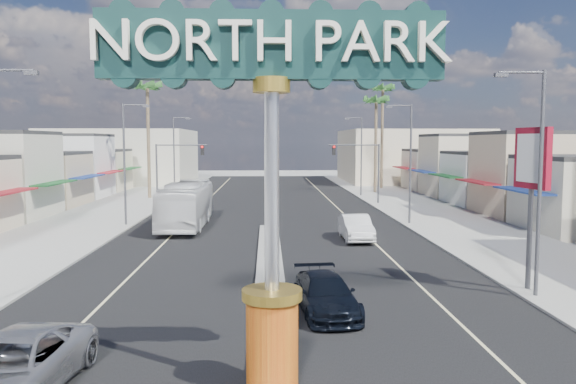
{
  "coord_description": "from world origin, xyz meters",
  "views": [
    {
      "loc": [
        -0.1,
        -11.57,
        6.24
      ],
      "look_at": [
        0.8,
        12.92,
        4.04
      ],
      "focal_mm": 35.0,
      "sensor_mm": 36.0,
      "label": 1
    }
  ],
  "objects": [
    {
      "name": "median_island",
      "position": [
        0.0,
        14.0,
        0.08
      ],
      "size": [
        1.3,
        30.0,
        0.16
      ],
      "primitive_type": "cube",
      "color": "gray",
      "rests_on": "ground"
    },
    {
      "name": "streetlight_r_far",
      "position": [
        10.43,
        52.0,
        5.07
      ],
      "size": [
        2.03,
        0.22,
        9.0
      ],
      "color": "#47474C",
      "rests_on": "ground"
    },
    {
      "name": "car_parked_right",
      "position": [
        5.5,
        23.52,
        0.8
      ],
      "size": [
        1.75,
        4.89,
        1.6
      ],
      "primitive_type": "imported",
      "rotation": [
        0.0,
        0.0,
        0.01
      ],
      "color": "silver",
      "rests_on": "ground"
    },
    {
      "name": "gateway_sign",
      "position": [
        0.0,
        1.98,
        5.93
      ],
      "size": [
        8.2,
        1.5,
        9.15
      ],
      "color": "red",
      "rests_on": "median_island"
    },
    {
      "name": "storefront_row_left",
      "position": [
        -24.0,
        43.0,
        3.0
      ],
      "size": [
        12.0,
        42.0,
        6.0
      ],
      "primitive_type": "cube",
      "color": "beige",
      "rests_on": "ground"
    },
    {
      "name": "suv_left",
      "position": [
        -6.36,
        1.96,
        0.75
      ],
      "size": [
        2.94,
        5.59,
        1.5
      ],
      "primitive_type": "imported",
      "rotation": [
        0.0,
        0.0,
        -0.09
      ],
      "color": "#ACADB1",
      "rests_on": "ground"
    },
    {
      "name": "storefront_row_right",
      "position": [
        24.0,
        43.0,
        3.0
      ],
      "size": [
        12.0,
        42.0,
        6.0
      ],
      "primitive_type": "cube",
      "color": "#B7B29E",
      "rests_on": "ground"
    },
    {
      "name": "streetlight_l_mid",
      "position": [
        -10.43,
        30.0,
        5.07
      ],
      "size": [
        2.03,
        0.22,
        9.0
      ],
      "color": "#47474C",
      "rests_on": "ground"
    },
    {
      "name": "suv_right",
      "position": [
        2.0,
        8.39,
        0.7
      ],
      "size": [
        2.44,
        4.97,
        1.39
      ],
      "primitive_type": "imported",
      "rotation": [
        0.0,
        0.0,
        0.1
      ],
      "color": "black",
      "rests_on": "ground"
    },
    {
      "name": "road",
      "position": [
        0.0,
        30.0,
        0.01
      ],
      "size": [
        20.0,
        120.0,
        0.01
      ],
      "primitive_type": "cube",
      "color": "black",
      "rests_on": "ground"
    },
    {
      "name": "backdrop_far_left",
      "position": [
        -22.0,
        75.0,
        4.0
      ],
      "size": [
        20.0,
        20.0,
        8.0
      ],
      "primitive_type": "cube",
      "color": "#B7B29E",
      "rests_on": "ground"
    },
    {
      "name": "ground",
      "position": [
        0.0,
        30.0,
        0.0
      ],
      "size": [
        160.0,
        160.0,
        0.0
      ],
      "primitive_type": "plane",
      "color": "gray",
      "rests_on": "ground"
    },
    {
      "name": "streetlight_r_mid",
      "position": [
        10.43,
        30.0,
        5.07
      ],
      "size": [
        2.03,
        0.22,
        9.0
      ],
      "color": "#47474C",
      "rests_on": "ground"
    },
    {
      "name": "traffic_signal_left",
      "position": [
        -9.18,
        43.99,
        4.27
      ],
      "size": [
        5.09,
        0.45,
        6.0
      ],
      "color": "#47474C",
      "rests_on": "ground"
    },
    {
      "name": "city_bus",
      "position": [
        -6.05,
        29.66,
        1.63
      ],
      "size": [
        2.77,
        11.71,
        3.26
      ],
      "primitive_type": "imported",
      "rotation": [
        0.0,
        0.0,
        0.0
      ],
      "color": "silver",
      "rests_on": "ground"
    },
    {
      "name": "streetlight_r_near",
      "position": [
        10.43,
        10.0,
        5.07
      ],
      "size": [
        2.03,
        0.22,
        9.0
      ],
      "color": "#47474C",
      "rests_on": "ground"
    },
    {
      "name": "palm_right_mid",
      "position": [
        13.0,
        56.0,
        10.6
      ],
      "size": [
        2.6,
        2.6,
        12.1
      ],
      "color": "brown",
      "rests_on": "ground"
    },
    {
      "name": "traffic_signal_right",
      "position": [
        9.18,
        43.99,
        4.27
      ],
      "size": [
        5.09,
        0.45,
        6.0
      ],
      "color": "#47474C",
      "rests_on": "ground"
    },
    {
      "name": "sidewalk_right",
      "position": [
        14.0,
        30.0,
        0.06
      ],
      "size": [
        8.0,
        120.0,
        0.12
      ],
      "primitive_type": "cube",
      "color": "gray",
      "rests_on": "ground"
    },
    {
      "name": "sidewalk_left",
      "position": [
        -14.0,
        30.0,
        0.06
      ],
      "size": [
        8.0,
        120.0,
        0.12
      ],
      "primitive_type": "cube",
      "color": "gray",
      "rests_on": "ground"
    },
    {
      "name": "backdrop_far_right",
      "position": [
        22.0,
        75.0,
        4.0
      ],
      "size": [
        20.0,
        20.0,
        8.0
      ],
      "primitive_type": "cube",
      "color": "beige",
      "rests_on": "ground"
    },
    {
      "name": "bank_pylon_sign",
      "position": [
        10.76,
        11.04,
        5.19
      ],
      "size": [
        0.61,
        2.11,
        6.7
      ],
      "rotation": [
        0.0,
        0.0,
        0.17
      ],
      "color": "#47474C",
      "rests_on": "sidewalk_right"
    },
    {
      "name": "palm_left_far",
      "position": [
        -13.0,
        50.0,
        11.5
      ],
      "size": [
        2.6,
        2.6,
        13.1
      ],
      "color": "brown",
      "rests_on": "ground"
    },
    {
      "name": "palm_right_far",
      "position": [
        15.0,
        62.0,
        12.39
      ],
      "size": [
        2.6,
        2.6,
        14.1
      ],
      "color": "brown",
      "rests_on": "ground"
    },
    {
      "name": "streetlight_l_far",
      "position": [
        -10.43,
        52.0,
        5.07
      ],
      "size": [
        2.03,
        0.22,
        9.0
      ],
      "color": "#47474C",
      "rests_on": "ground"
    }
  ]
}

